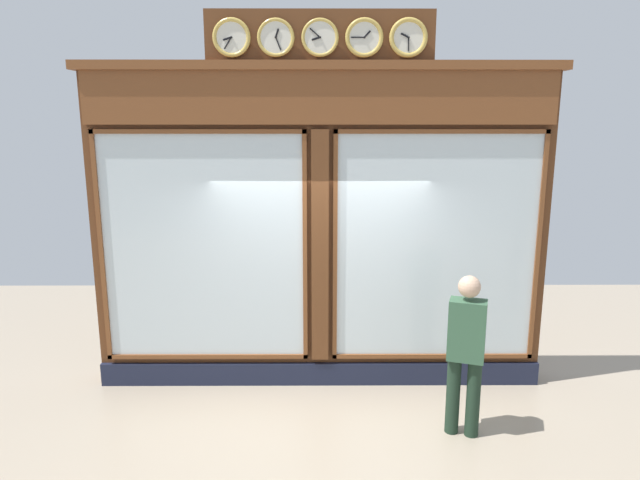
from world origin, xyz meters
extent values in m
cube|color=#5B3319|center=(0.00, -0.15, 1.85)|extent=(5.33, 0.30, 3.71)
cube|color=#191E33|center=(0.00, 0.02, 0.14)|extent=(5.33, 0.08, 0.28)
cube|color=brown|center=(0.00, 0.04, 3.42)|extent=(5.22, 0.08, 0.58)
cube|color=brown|center=(0.00, 0.02, 3.76)|extent=(5.43, 0.20, 0.10)
cube|color=silver|center=(-1.36, 0.01, 1.71)|extent=(2.31, 0.02, 2.63)
cube|color=brown|center=(-1.36, 0.04, 3.05)|extent=(2.41, 0.04, 0.05)
cube|color=brown|center=(-1.36, 0.04, 0.37)|extent=(2.41, 0.04, 0.05)
cube|color=brown|center=(-2.54, 0.04, 1.71)|extent=(0.05, 0.04, 2.73)
cube|color=brown|center=(-0.18, 0.04, 1.71)|extent=(0.05, 0.04, 2.73)
cube|color=silver|center=(1.36, 0.01, 1.71)|extent=(2.31, 0.02, 2.63)
cube|color=brown|center=(1.36, 0.04, 3.05)|extent=(2.41, 0.04, 0.05)
cube|color=brown|center=(1.36, 0.04, 0.37)|extent=(2.41, 0.04, 0.05)
cube|color=brown|center=(2.54, 0.04, 1.71)|extent=(0.05, 0.04, 2.73)
cube|color=brown|center=(0.18, 0.04, 1.71)|extent=(0.05, 0.04, 2.73)
cube|color=#5B3319|center=(0.00, 0.03, 1.71)|extent=(0.20, 0.10, 2.73)
cube|color=#5B3319|center=(0.00, -0.02, 4.04)|extent=(2.50, 0.06, 0.60)
cylinder|color=silver|center=(-0.95, 0.06, 4.04)|extent=(0.34, 0.02, 0.34)
torus|color=gold|center=(-0.95, 0.06, 4.04)|extent=(0.42, 0.05, 0.42)
cube|color=black|center=(-0.91, 0.07, 4.06)|extent=(0.09, 0.01, 0.06)
cube|color=black|center=(-0.95, 0.07, 3.97)|extent=(0.01, 0.01, 0.14)
sphere|color=black|center=(-0.95, 0.08, 4.04)|extent=(0.02, 0.02, 0.02)
cylinder|color=silver|center=(-0.47, 0.06, 4.04)|extent=(0.34, 0.02, 0.34)
torus|color=gold|center=(-0.47, 0.06, 4.04)|extent=(0.41, 0.05, 0.41)
cube|color=black|center=(-0.51, 0.07, 4.07)|extent=(0.08, 0.01, 0.08)
cube|color=black|center=(-0.40, 0.07, 4.04)|extent=(0.14, 0.01, 0.01)
sphere|color=black|center=(-0.47, 0.08, 4.04)|extent=(0.02, 0.02, 0.02)
cylinder|color=silver|center=(0.00, 0.06, 4.04)|extent=(0.34, 0.02, 0.34)
torus|color=gold|center=(0.00, 0.06, 4.04)|extent=(0.40, 0.04, 0.40)
cube|color=black|center=(0.04, 0.07, 4.03)|extent=(0.09, 0.01, 0.04)
cube|color=black|center=(0.05, 0.07, 4.08)|extent=(0.12, 0.01, 0.10)
sphere|color=black|center=(0.00, 0.08, 4.04)|extent=(0.02, 0.02, 0.02)
cylinder|color=silver|center=(0.47, 0.06, 4.04)|extent=(0.34, 0.02, 0.34)
torus|color=gold|center=(0.47, 0.06, 4.04)|extent=(0.40, 0.04, 0.40)
cube|color=black|center=(0.46, 0.07, 4.08)|extent=(0.05, 0.01, 0.09)
cube|color=black|center=(0.45, 0.07, 3.97)|extent=(0.06, 0.01, 0.14)
sphere|color=black|center=(0.47, 0.08, 4.04)|extent=(0.02, 0.02, 0.02)
cylinder|color=silver|center=(0.95, 0.06, 4.04)|extent=(0.34, 0.02, 0.34)
torus|color=gold|center=(0.95, 0.06, 4.04)|extent=(0.41, 0.05, 0.41)
cube|color=black|center=(0.99, 0.07, 4.02)|extent=(0.09, 0.01, 0.04)
cube|color=black|center=(0.99, 0.07, 3.98)|extent=(0.09, 0.01, 0.13)
sphere|color=black|center=(0.95, 0.08, 4.04)|extent=(0.02, 0.02, 0.02)
cylinder|color=#1C2F21|center=(-1.36, 1.09, 0.41)|extent=(0.14, 0.14, 0.82)
cylinder|color=#1C2F21|center=(-1.55, 1.15, 0.41)|extent=(0.14, 0.14, 0.82)
cube|color=#33563D|center=(-1.46, 1.12, 1.13)|extent=(0.41, 0.32, 0.62)
sphere|color=tan|center=(-1.46, 1.12, 1.58)|extent=(0.22, 0.22, 0.22)
camera|label=1|loc=(0.03, 6.33, 3.16)|focal=31.24mm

